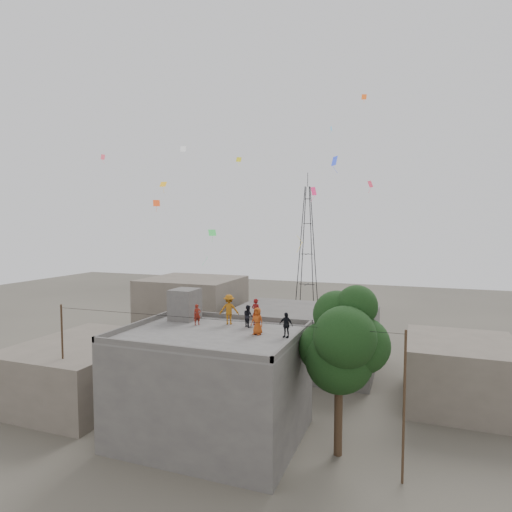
{
  "coord_description": "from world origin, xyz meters",
  "views": [
    {
      "loc": [
        10.73,
        -21.7,
        12.19
      ],
      "look_at": [
        1.83,
        2.41,
        10.4
      ],
      "focal_mm": 30.0,
      "sensor_mm": 36.0,
      "label": 1
    }
  ],
  "objects_px": {
    "stair_head_box": "(185,304)",
    "person_dark_adult": "(286,325)",
    "transmission_tower": "(307,247)",
    "person_red_adult": "(256,312)",
    "tree": "(343,342)"
  },
  "relations": [
    {
      "from": "tree",
      "to": "person_dark_adult",
      "type": "distance_m",
      "value": 3.17
    },
    {
      "from": "stair_head_box",
      "to": "person_dark_adult",
      "type": "distance_m",
      "value": 7.77
    },
    {
      "from": "person_red_adult",
      "to": "tree",
      "type": "bearing_deg",
      "value": 173.8
    },
    {
      "from": "transmission_tower",
      "to": "person_dark_adult",
      "type": "xyz_separation_m",
      "value": [
        8.28,
        -39.47,
        -2.27
      ]
    },
    {
      "from": "tree",
      "to": "person_red_adult",
      "type": "bearing_deg",
      "value": 159.76
    },
    {
      "from": "tree",
      "to": "person_red_adult",
      "type": "height_order",
      "value": "tree"
    },
    {
      "from": "transmission_tower",
      "to": "tree",
      "type": "bearing_deg",
      "value": -73.91
    },
    {
      "from": "stair_head_box",
      "to": "transmission_tower",
      "type": "height_order",
      "value": "transmission_tower"
    },
    {
      "from": "stair_head_box",
      "to": "tree",
      "type": "xyz_separation_m",
      "value": [
        10.57,
        -2.0,
        -1.0
      ]
    },
    {
      "from": "stair_head_box",
      "to": "tree",
      "type": "distance_m",
      "value": 10.8
    },
    {
      "from": "person_red_adult",
      "to": "transmission_tower",
      "type": "bearing_deg",
      "value": -67.23
    },
    {
      "from": "transmission_tower",
      "to": "person_dark_adult",
      "type": "height_order",
      "value": "transmission_tower"
    },
    {
      "from": "person_red_adult",
      "to": "person_dark_adult",
      "type": "height_order",
      "value": "person_red_adult"
    },
    {
      "from": "stair_head_box",
      "to": "person_dark_adult",
      "type": "xyz_separation_m",
      "value": [
        7.48,
        -2.07,
        -0.31
      ]
    },
    {
      "from": "transmission_tower",
      "to": "person_dark_adult",
      "type": "distance_m",
      "value": 40.4
    }
  ]
}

